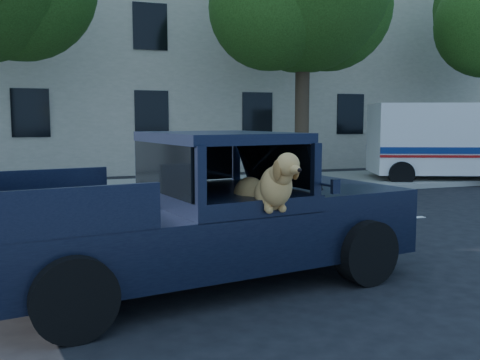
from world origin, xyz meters
The scene contains 6 objects.
ground centered at (0.00, 0.00, 0.00)m, with size 120.00×120.00×0.00m, color black.
far_sidewalk centered at (0.00, 9.20, 0.07)m, with size 60.00×4.00×0.15m, color gray.
lane_stripes centered at (2.00, 3.40, 0.01)m, with size 21.60×0.14×0.01m, color silver, non-canonical shape.
building_main centered at (3.00, 16.50, 4.50)m, with size 26.00×6.00×9.00m, color beige.
pickup_truck centered at (-0.69, 0.55, 0.62)m, with size 5.36×2.95×1.82m.
mail_truck centered at (9.15, 8.19, 1.08)m, with size 4.95×3.57×2.47m.
Camera 1 is at (-2.23, -5.52, 1.97)m, focal length 40.00 mm.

